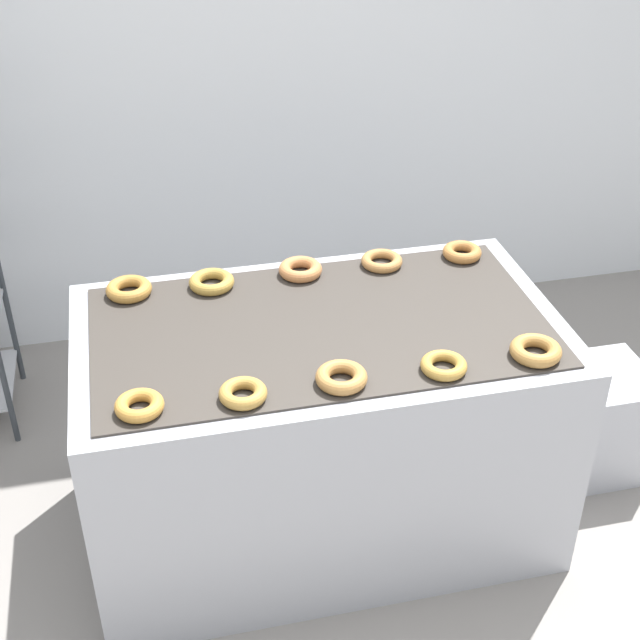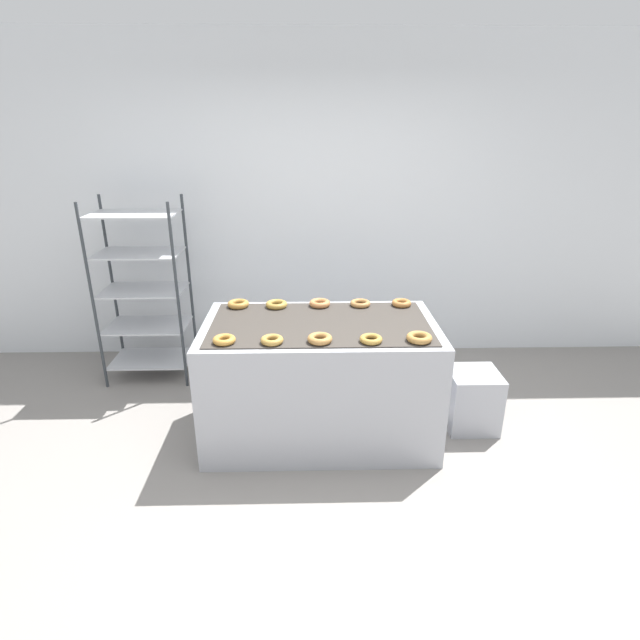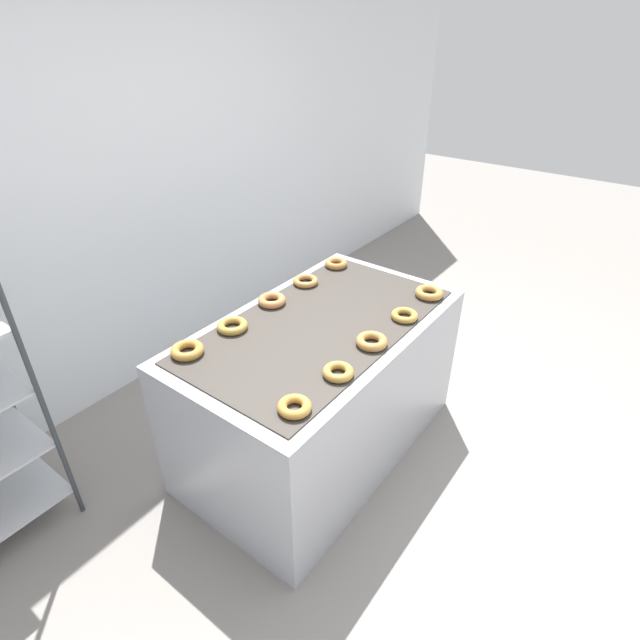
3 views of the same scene
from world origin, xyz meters
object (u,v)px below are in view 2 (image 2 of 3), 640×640
object	(u,v)px
fryer_machine	(320,379)
glaze_bin	(472,400)
donut_near_right	(371,339)
baking_rack_cart	(144,290)
donut_far_leftmost	(238,304)
donut_far_right	(360,303)
donut_far_left	(277,304)
donut_near_leftmost	(224,340)
donut_near_rightmost	(419,338)
donut_near_left	(272,340)
donut_far_rightmost	(401,303)
donut_near_center	(320,339)
donut_far_center	(320,303)

from	to	relation	value
fryer_machine	glaze_bin	bearing A→B (deg)	2.49
donut_near_right	baking_rack_cart	bearing A→B (deg)	144.76
donut_far_leftmost	donut_far_right	distance (m)	0.88
donut_far_left	donut_far_right	xyz separation A→B (m)	(0.61, 0.01, -0.00)
donut_far_left	donut_near_right	bearing A→B (deg)	-46.35
donut_near_leftmost	donut_near_rightmost	distance (m)	1.18
glaze_bin	donut_near_leftmost	xyz separation A→B (m)	(-1.68, -0.36, 0.65)
baking_rack_cart	glaze_bin	xyz separation A→B (m)	(2.55, -0.87, -0.57)
donut_near_leftmost	donut_near_left	world-z (taller)	same
fryer_machine	donut_near_rightmost	distance (m)	0.80
donut_far_rightmost	donut_near_left	bearing A→B (deg)	-144.23
donut_near_rightmost	donut_far_leftmost	size ratio (longest dim) A/B	1.02
donut_near_rightmost	baking_rack_cart	bearing A→B (deg)	148.96
donut_near_right	donut_near_center	bearing A→B (deg)	178.74
donut_near_rightmost	donut_far_center	size ratio (longest dim) A/B	1.03
baking_rack_cart	donut_near_right	world-z (taller)	baking_rack_cart
glaze_bin	donut_near_right	distance (m)	1.09
donut_far_left	donut_far_center	distance (m)	0.31
donut_far_leftmost	glaze_bin	bearing A→B (deg)	-9.47
baking_rack_cart	glaze_bin	world-z (taller)	baking_rack_cart
donut_far_left	donut_far_right	size ratio (longest dim) A/B	1.05
glaze_bin	donut_far_leftmost	distance (m)	1.82
fryer_machine	donut_near_left	distance (m)	0.62
donut_near_right	donut_far_rightmost	bearing A→B (deg)	65.11
fryer_machine	donut_near_center	size ratio (longest dim) A/B	10.30
donut_far_leftmost	donut_far_left	xyz separation A→B (m)	(0.28, -0.01, -0.00)
donut_near_rightmost	glaze_bin	bearing A→B (deg)	35.55
donut_near_rightmost	donut_far_center	world-z (taller)	same
donut_far_rightmost	glaze_bin	bearing A→B (deg)	-28.98
baking_rack_cart	donut_far_left	size ratio (longest dim) A/B	9.96
donut_near_center	donut_far_right	distance (m)	0.71
donut_far_center	donut_far_right	xyz separation A→B (m)	(0.29, -0.00, -0.00)
donut_near_right	donut_far_rightmost	xyz separation A→B (m)	(0.30, 0.64, 0.00)
fryer_machine	donut_near_left	bearing A→B (deg)	-132.77
donut_near_right	donut_far_rightmost	world-z (taller)	donut_far_rightmost
donut_near_leftmost	donut_far_center	distance (m)	0.87
donut_far_left	glaze_bin	bearing A→B (deg)	-10.83
donut_near_leftmost	donut_near_left	xyz separation A→B (m)	(0.29, -0.01, -0.00)
fryer_machine	donut_near_right	size ratio (longest dim) A/B	11.26
glaze_bin	donut_near_leftmost	bearing A→B (deg)	-167.93
donut_near_center	donut_near_rightmost	world-z (taller)	same
donut_near_leftmost	donut_far_center	bearing A→B (deg)	47.46
fryer_machine	donut_near_right	xyz separation A→B (m)	(0.30, -0.32, 0.44)
baking_rack_cart	donut_far_center	bearing A→B (deg)	-21.93
donut_near_left	donut_far_center	size ratio (longest dim) A/B	0.91
donut_far_center	donut_near_leftmost	bearing A→B (deg)	-132.54
donut_near_left	donut_near_center	world-z (taller)	donut_near_center
donut_near_rightmost	donut_far_center	distance (m)	0.87
fryer_machine	glaze_bin	xyz separation A→B (m)	(1.10, 0.05, -0.20)
donut_near_center	donut_near_left	bearing A→B (deg)	-178.32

